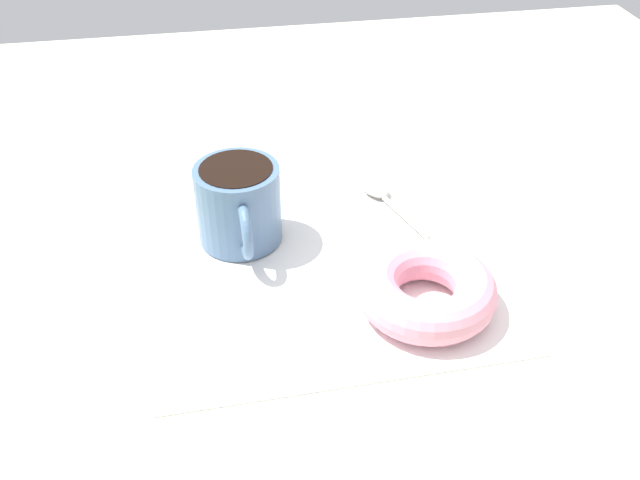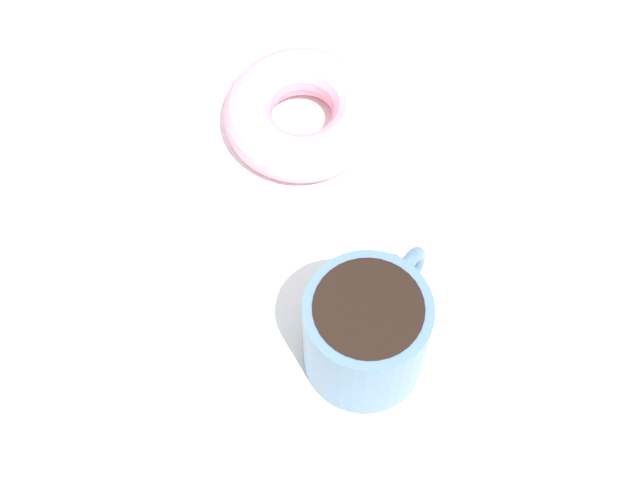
# 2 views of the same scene
# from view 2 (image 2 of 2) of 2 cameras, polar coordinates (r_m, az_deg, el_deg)

# --- Properties ---
(ground_plane) EXTENTS (1.20, 1.20, 0.02)m
(ground_plane) POSITION_cam_2_polar(r_m,az_deg,el_deg) (0.63, -0.13, -0.20)
(ground_plane) COLOR beige
(napkin) EXTENTS (0.31, 0.31, 0.00)m
(napkin) POSITION_cam_2_polar(r_m,az_deg,el_deg) (0.62, 0.00, -0.98)
(napkin) COLOR white
(napkin) RESTS_ON ground_plane
(coffee_cup) EXTENTS (0.08, 0.11, 0.08)m
(coffee_cup) POSITION_cam_2_polar(r_m,az_deg,el_deg) (0.55, 3.07, -5.78)
(coffee_cup) COLOR slate
(coffee_cup) RESTS_ON napkin
(donut) EXTENTS (0.12, 0.12, 0.04)m
(donut) POSITION_cam_2_polar(r_m,az_deg,el_deg) (0.66, -1.16, 8.09)
(donut) COLOR pink
(donut) RESTS_ON napkin
(spoon) EXTENTS (0.05, 0.11, 0.01)m
(spoon) POSITION_cam_2_polar(r_m,az_deg,el_deg) (0.61, -10.71, -2.47)
(spoon) COLOR #B7B2A8
(spoon) RESTS_ON napkin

